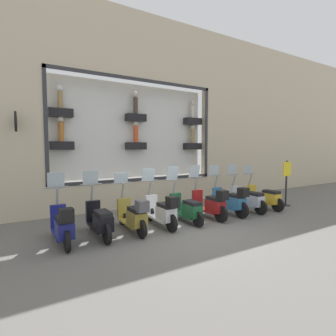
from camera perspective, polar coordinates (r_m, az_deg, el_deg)
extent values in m
plane|color=#66635E|center=(7.42, 5.23, -13.37)|extent=(120.00, 120.00, 0.00)
cube|color=beige|center=(17.55, 27.27, 8.42)|extent=(0.40, 14.72, 7.31)
cube|color=beige|center=(10.35, -6.61, -5.47)|extent=(0.40, 6.56, 1.00)
cube|color=beige|center=(10.89, -6.89, 24.89)|extent=(0.40, 6.56, 2.44)
cube|color=#2D2D33|center=(10.33, -6.32, 18.60)|extent=(0.04, 6.56, 0.12)
cube|color=#2D2D33|center=(10.08, -6.15, -2.52)|extent=(0.04, 6.56, 0.12)
cube|color=#2D2D33|center=(11.74, 8.34, 7.59)|extent=(0.04, 0.12, 3.87)
cube|color=#2D2D33|center=(9.17, -25.05, 8.16)|extent=(0.04, 0.12, 3.87)
cube|color=silver|center=(10.54, -7.51, 7.97)|extent=(0.04, 6.32, 3.63)
cube|color=black|center=(11.74, 5.39, 10.07)|extent=(0.36, 0.77, 0.28)
cylinder|color=silver|center=(11.79, 5.41, 12.07)|extent=(0.15, 0.15, 0.55)
sphere|color=beige|center=(11.85, 5.42, 13.84)|extent=(0.20, 0.20, 0.20)
cube|color=black|center=(10.38, -7.05, 10.82)|extent=(0.36, 0.77, 0.28)
cylinder|color=#47382D|center=(10.44, -7.08, 13.29)|extent=(0.17, 0.17, 0.63)
sphere|color=beige|center=(10.52, -7.10, 15.59)|extent=(0.23, 0.23, 0.23)
cube|color=black|center=(9.62, -22.35, 11.05)|extent=(0.36, 0.77, 0.28)
cylinder|color=#9E7F4C|center=(9.68, -22.43, 13.55)|extent=(0.16, 0.16, 0.57)
sphere|color=white|center=(9.75, -22.50, 15.81)|extent=(0.21, 0.21, 0.21)
cube|color=black|center=(11.69, 5.35, 4.73)|extent=(0.36, 0.77, 0.28)
cylinder|color=#9E7F4C|center=(11.70, 5.37, 6.91)|extent=(0.17, 0.17, 0.61)
sphere|color=beige|center=(11.72, 5.38, 8.92)|extent=(0.22, 0.22, 0.22)
cube|color=black|center=(10.32, -7.00, 4.78)|extent=(0.36, 0.77, 0.28)
cylinder|color=#CC4C23|center=(10.33, -7.02, 7.29)|extent=(0.17, 0.17, 0.62)
sphere|color=beige|center=(10.36, -7.04, 9.64)|extent=(0.23, 0.23, 0.23)
cube|color=black|center=(9.55, -22.17, 4.53)|extent=(0.36, 0.77, 0.28)
cylinder|color=#B26B2D|center=(9.56, -22.25, 7.30)|extent=(0.18, 0.18, 0.64)
sphere|color=beige|center=(9.60, -22.32, 9.90)|extent=(0.23, 0.23, 0.23)
cylinder|color=black|center=(8.97, -30.27, 8.67)|extent=(0.35, 0.05, 0.05)
torus|color=black|center=(8.79, -30.25, 8.77)|extent=(0.60, 0.06, 0.60)
cylinder|color=white|center=(8.79, -30.25, 8.77)|extent=(0.49, 0.03, 0.49)
cylinder|color=black|center=(10.98, 17.22, -6.43)|extent=(0.48, 0.09, 0.48)
cylinder|color=black|center=(10.16, 22.78, -7.43)|extent=(0.48, 0.09, 0.48)
cube|color=gold|center=(10.56, 19.89, -6.98)|extent=(1.02, 0.39, 0.06)
cube|color=gold|center=(10.29, 21.54, -6.13)|extent=(0.61, 0.35, 0.36)
cube|color=black|center=(10.26, 21.57, -4.86)|extent=(0.58, 0.31, 0.10)
cube|color=gold|center=(10.85, 17.70, -4.97)|extent=(0.12, 0.37, 0.56)
cylinder|color=gray|center=(10.83, 17.49, -2.34)|extent=(0.20, 0.06, 0.45)
cylinder|color=gray|center=(10.86, 17.24, -1.18)|extent=(0.04, 0.60, 0.04)
cube|color=silver|center=(10.87, 17.10, -0.30)|extent=(0.08, 0.42, 0.33)
cylinder|color=black|center=(10.34, 13.94, -6.97)|extent=(0.50, 0.09, 0.50)
cylinder|color=black|center=(9.48, 19.52, -8.11)|extent=(0.50, 0.09, 0.50)
cube|color=#B7BCC6|center=(9.90, 16.61, -7.59)|extent=(1.02, 0.38, 0.06)
cube|color=#B7BCC6|center=(9.62, 18.28, -6.71)|extent=(0.61, 0.35, 0.36)
cube|color=black|center=(9.57, 18.32, -5.36)|extent=(0.58, 0.31, 0.10)
cube|color=#B7BCC6|center=(10.21, 14.39, -5.42)|extent=(0.12, 0.37, 0.56)
cylinder|color=gray|center=(10.19, 14.16, -2.63)|extent=(0.20, 0.06, 0.45)
cylinder|color=gray|center=(10.21, 13.91, -1.40)|extent=(0.04, 0.61, 0.04)
cube|color=silver|center=(10.23, 13.77, -0.30)|extent=(0.10, 0.42, 0.38)
cylinder|color=black|center=(9.73, 10.26, -7.50)|extent=(0.54, 0.09, 0.54)
cylinder|color=black|center=(8.84, 15.72, -8.80)|extent=(0.54, 0.09, 0.54)
cube|color=teal|center=(9.27, 12.86, -8.21)|extent=(1.02, 0.38, 0.06)
cube|color=teal|center=(8.97, 14.54, -7.29)|extent=(0.61, 0.35, 0.36)
cube|color=black|center=(8.93, 14.57, -5.85)|extent=(0.58, 0.31, 0.10)
cube|color=teal|center=(9.61, 10.64, -5.85)|extent=(0.12, 0.37, 0.56)
cylinder|color=gray|center=(9.58, 10.40, -2.89)|extent=(0.20, 0.06, 0.45)
cylinder|color=gray|center=(9.61, 10.15, -1.58)|extent=(0.04, 0.61, 0.04)
cube|color=silver|center=(9.62, 10.01, -0.45)|extent=(0.09, 0.42, 0.37)
cube|color=black|center=(8.69, 16.06, -5.09)|extent=(0.28, 0.28, 0.28)
cylinder|color=black|center=(9.19, 6.01, -8.22)|extent=(0.52, 0.09, 0.52)
cylinder|color=black|center=(8.23, 11.45, -9.77)|extent=(0.52, 0.09, 0.52)
cube|color=maroon|center=(8.70, 8.57, -9.05)|extent=(1.02, 0.38, 0.06)
cube|color=maroon|center=(8.38, 10.22, -8.12)|extent=(0.61, 0.35, 0.36)
cube|color=black|center=(8.33, 10.25, -6.57)|extent=(0.58, 0.31, 0.10)
cube|color=maroon|center=(9.05, 6.39, -6.49)|extent=(0.12, 0.37, 0.56)
cylinder|color=gray|center=(9.03, 6.15, -3.34)|extent=(0.20, 0.06, 0.45)
cylinder|color=gray|center=(9.06, 5.90, -1.95)|extent=(0.04, 0.60, 0.04)
cube|color=silver|center=(9.07, 5.76, -0.66)|extent=(0.10, 0.42, 0.40)
cube|color=black|center=(8.07, 11.76, -5.80)|extent=(0.28, 0.28, 0.28)
cylinder|color=black|center=(8.73, 1.16, -9.11)|extent=(0.45, 0.09, 0.45)
cylinder|color=black|center=(7.66, 6.58, -11.06)|extent=(0.45, 0.09, 0.45)
cube|color=#19512D|center=(8.19, 3.69, -10.11)|extent=(1.02, 0.39, 0.06)
cube|color=#19512D|center=(7.84, 5.26, -9.19)|extent=(0.61, 0.35, 0.36)
cube|color=black|center=(7.79, 5.27, -7.55)|extent=(0.58, 0.31, 0.10)
cube|color=#19512D|center=(8.56, 1.62, -7.34)|extent=(0.12, 0.37, 0.56)
cylinder|color=gray|center=(8.53, 1.38, -4.01)|extent=(0.20, 0.06, 0.45)
cylinder|color=gray|center=(8.57, 1.13, -2.53)|extent=(0.04, 0.60, 0.04)
cube|color=silver|center=(8.58, 0.99, -1.05)|extent=(0.11, 0.42, 0.43)
cylinder|color=black|center=(8.29, -4.06, -9.70)|extent=(0.49, 0.09, 0.49)
cylinder|color=black|center=(7.19, 0.75, -11.90)|extent=(0.49, 0.09, 0.49)
cube|color=silver|center=(7.73, -1.84, -10.82)|extent=(1.02, 0.39, 0.06)
cube|color=silver|center=(7.37, -0.41, -9.90)|extent=(0.61, 0.35, 0.36)
cube|color=black|center=(7.31, -0.41, -8.16)|extent=(0.58, 0.31, 0.10)
cube|color=silver|center=(8.13, -3.72, -7.83)|extent=(0.12, 0.37, 0.56)
cylinder|color=gray|center=(8.10, -3.96, -4.32)|extent=(0.20, 0.06, 0.45)
cylinder|color=gray|center=(8.13, -4.19, -2.77)|extent=(0.04, 0.60, 0.04)
cube|color=silver|center=(8.15, -4.32, -1.40)|extent=(0.10, 0.42, 0.38)
cube|color=black|center=(7.00, 0.96, -7.38)|extent=(0.28, 0.28, 0.28)
cylinder|color=black|center=(7.96, -9.90, -10.45)|extent=(0.47, 0.09, 0.47)
cylinder|color=black|center=(6.78, -5.78, -13.03)|extent=(0.47, 0.09, 0.47)
cube|color=olive|center=(7.36, -8.01, -11.73)|extent=(1.02, 0.38, 0.06)
cube|color=olive|center=(6.98, -6.82, -10.84)|extent=(0.61, 0.35, 0.36)
cube|color=black|center=(6.92, -6.84, -9.00)|extent=(0.58, 0.31, 0.10)
cube|color=olive|center=(7.78, -9.61, -8.53)|extent=(0.12, 0.37, 0.56)
cylinder|color=gray|center=(7.75, -9.84, -4.86)|extent=(0.20, 0.06, 0.45)
cylinder|color=gray|center=(7.78, -10.05, -3.23)|extent=(0.04, 0.60, 0.04)
cube|color=silver|center=(7.80, -10.16, -2.09)|extent=(0.08, 0.42, 0.30)
cube|color=#4C4C51|center=(6.59, -5.65, -8.25)|extent=(0.28, 0.28, 0.28)
cylinder|color=black|center=(7.67, -16.16, -10.93)|extent=(0.51, 0.09, 0.51)
cylinder|color=black|center=(6.48, -13.19, -13.73)|extent=(0.51, 0.09, 0.51)
cube|color=black|center=(7.08, -14.80, -12.31)|extent=(1.02, 0.38, 0.06)
cube|color=black|center=(6.67, -13.94, -11.44)|extent=(0.61, 0.35, 0.36)
cube|color=black|center=(6.62, -13.97, -9.53)|extent=(0.58, 0.31, 0.10)
cube|color=black|center=(7.51, -16.01, -8.93)|extent=(0.12, 0.37, 0.56)
cylinder|color=gray|center=(7.48, -16.23, -5.13)|extent=(0.20, 0.06, 0.45)
cylinder|color=gray|center=(7.51, -16.40, -3.44)|extent=(0.04, 0.61, 0.04)
cube|color=silver|center=(7.53, -16.50, -2.00)|extent=(0.09, 0.42, 0.37)
cylinder|color=black|center=(7.53, -22.86, -11.52)|extent=(0.48, 0.09, 0.48)
cylinder|color=black|center=(6.28, -21.14, -14.64)|extent=(0.48, 0.09, 0.48)
cube|color=navy|center=(6.91, -22.08, -13.03)|extent=(1.02, 0.38, 0.06)
cube|color=navy|center=(6.49, -21.62, -12.20)|extent=(0.61, 0.35, 0.36)
cube|color=black|center=(6.43, -21.68, -10.24)|extent=(0.58, 0.31, 0.10)
cube|color=navy|center=(7.34, -22.81, -9.51)|extent=(0.12, 0.37, 0.56)
cylinder|color=gray|center=(7.31, -23.00, -5.62)|extent=(0.20, 0.06, 0.45)
cylinder|color=gray|center=(7.35, -23.12, -3.89)|extent=(0.04, 0.61, 0.04)
cube|color=silver|center=(7.36, -23.21, -2.34)|extent=(0.10, 0.42, 0.39)
cube|color=black|center=(6.07, -21.22, -9.52)|extent=(0.28, 0.28, 0.28)
cylinder|color=#232326|center=(11.42, 24.20, -7.38)|extent=(0.36, 0.36, 0.02)
cylinder|color=#232326|center=(11.28, 24.34, -3.02)|extent=(0.07, 0.07, 1.77)
cube|color=yellow|center=(11.21, 24.51, -0.18)|extent=(0.03, 0.45, 0.55)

